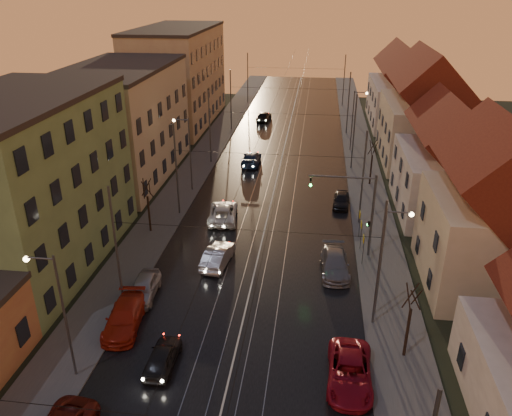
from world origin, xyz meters
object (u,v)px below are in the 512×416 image
at_px(street_lamp_2, 187,147).
at_px(driving_car_0, 163,357).
at_px(driving_car_1, 218,256).
at_px(parked_right_1, 335,264).
at_px(street_lamp_1, 386,253).
at_px(traffic_light_mast, 360,205).
at_px(street_lamp_3, 355,115).
at_px(street_lamp_0, 58,306).
at_px(driving_car_3, 251,158).
at_px(parked_left_2, 124,317).
at_px(parked_right_0, 350,372).
at_px(driving_car_4, 264,116).
at_px(parked_left_3, 144,288).
at_px(parked_right_2, 341,200).
at_px(driving_car_2, 223,212).

xyz_separation_m(street_lamp_2, driving_car_0, (5.04, -26.56, -4.22)).
bearing_deg(driving_car_1, driving_car_0, 91.78).
distance_m(street_lamp_2, parked_right_1, 21.68).
bearing_deg(street_lamp_1, traffic_light_mast, 97.91).
height_order(street_lamp_2, street_lamp_3, same).
bearing_deg(street_lamp_0, driving_car_3, 81.51).
relative_size(street_lamp_1, street_lamp_3, 1.00).
bearing_deg(street_lamp_2, parked_right_1, -44.03).
height_order(parked_left_2, parked_right_0, parked_left_2).
bearing_deg(driving_car_4, parked_left_3, 93.19).
bearing_deg(driving_car_0, parked_left_2, -42.33).
xyz_separation_m(parked_right_0, parked_right_2, (0.26, 24.46, -0.07)).
distance_m(street_lamp_0, driving_car_4, 58.32).
bearing_deg(driving_car_2, driving_car_0, 84.02).
distance_m(driving_car_2, parked_left_3, 13.56).
height_order(traffic_light_mast, parked_right_2, traffic_light_mast).
bearing_deg(street_lamp_2, street_lamp_1, -47.68).
bearing_deg(street_lamp_1, driving_car_2, 134.83).
bearing_deg(driving_car_3, parked_left_2, 81.40).
bearing_deg(parked_left_3, parked_right_1, 16.66).
relative_size(driving_car_4, parked_left_3, 1.02).
height_order(traffic_light_mast, driving_car_1, traffic_light_mast).
distance_m(street_lamp_0, driving_car_2, 22.28).
bearing_deg(driving_car_3, parked_right_0, 104.71).
distance_m(street_lamp_1, driving_car_4, 51.91).
bearing_deg(parked_right_2, traffic_light_mast, -80.70).
bearing_deg(parked_right_0, street_lamp_1, 72.48).
relative_size(traffic_light_mast, parked_left_3, 1.63).
xyz_separation_m(street_lamp_1, parked_left_2, (-16.70, -3.32, -4.13)).
bearing_deg(street_lamp_2, parked_right_2, -7.29).
xyz_separation_m(street_lamp_1, driving_car_3, (-12.67, 29.13, -4.12)).
height_order(traffic_light_mast, parked_right_0, traffic_light_mast).
height_order(street_lamp_3, driving_car_1, street_lamp_3).
xyz_separation_m(driving_car_3, parked_left_2, (-4.04, -32.45, -0.01)).
bearing_deg(parked_left_3, street_lamp_1, -4.15).
height_order(driving_car_0, driving_car_1, driving_car_1).
height_order(driving_car_1, driving_car_3, driving_car_1).
bearing_deg(street_lamp_0, street_lamp_3, 67.52).
bearing_deg(parked_right_1, driving_car_0, -133.81).
relative_size(street_lamp_3, driving_car_0, 2.03).
height_order(street_lamp_1, driving_car_2, street_lamp_1).
bearing_deg(street_lamp_0, parked_left_3, 78.70).
xyz_separation_m(street_lamp_3, driving_car_0, (-13.17, -42.56, -4.22)).
relative_size(traffic_light_mast, driving_car_2, 1.29).
distance_m(street_lamp_0, street_lamp_2, 28.00).
bearing_deg(parked_right_2, street_lamp_3, 87.57).
bearing_deg(driving_car_2, street_lamp_2, -59.63).
relative_size(parked_right_1, parked_right_2, 1.32).
bearing_deg(street_lamp_1, street_lamp_3, 90.00).
height_order(traffic_light_mast, parked_left_3, traffic_light_mast).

